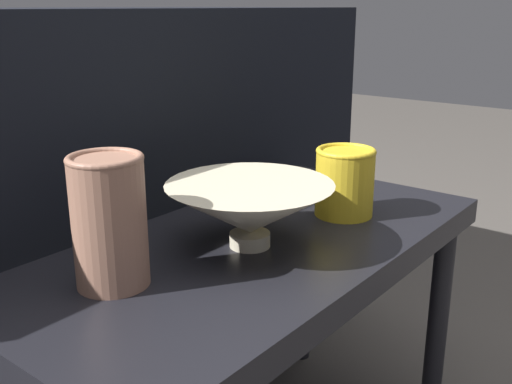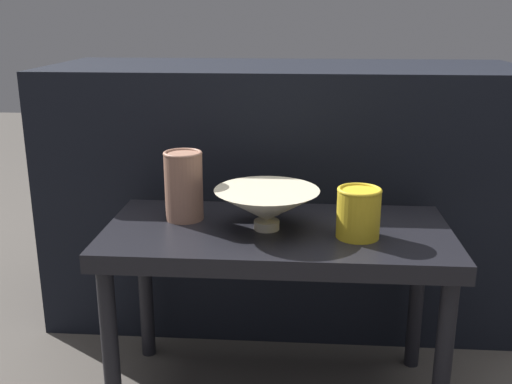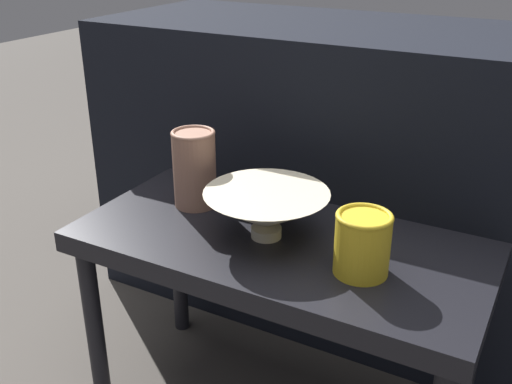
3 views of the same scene
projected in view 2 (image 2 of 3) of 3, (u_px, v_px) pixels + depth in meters
table at (277, 250)px, 1.33m from camera, size 0.76×0.37×0.42m
couch_backdrop at (284, 190)px, 1.79m from camera, size 1.33×0.50×0.73m
bowl at (267, 206)px, 1.29m from camera, size 0.23×0.23×0.09m
vase_textured_left at (184, 185)px, 1.35m from camera, size 0.09×0.09×0.16m
vase_colorful_right at (359, 212)px, 1.25m from camera, size 0.09×0.09×0.11m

